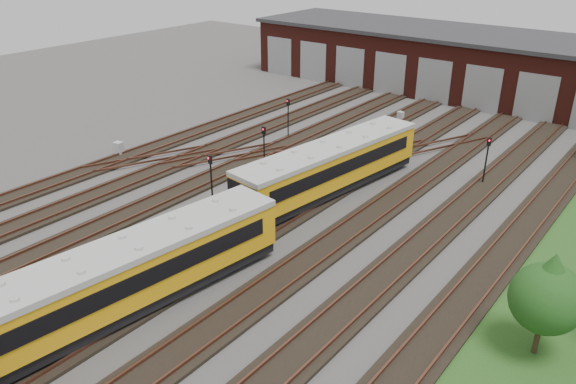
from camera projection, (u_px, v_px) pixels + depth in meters
The scene contains 14 objects.
ground at pixel (207, 240), 32.31m from camera, with size 120.00×120.00×0.00m, color #413E3C.
track_network at pixel (213, 233), 32.78m from camera, with size 30.40×70.00×0.33m.
maintenance_shed at pixel (476, 64), 59.41m from camera, with size 51.00×12.50×6.35m.
metro_train at pixel (135, 272), 25.76m from camera, with size 4.68×47.51×3.16m.
signal_mast_0 at pixel (211, 175), 34.99m from camera, with size 0.31×0.30×3.62m.
signal_mast_1 at pixel (288, 114), 46.88m from camera, with size 0.29×0.27×3.46m.
signal_mast_2 at pixel (264, 144), 40.28m from camera, with size 0.29×0.27×3.50m.
signal_mast_3 at pixel (487, 155), 38.37m from camera, with size 0.32×0.30×3.44m.
relay_cabinet_0 at pixel (119, 149), 44.07m from camera, with size 0.66×0.55×1.09m, color #B8BCBE.
relay_cabinet_1 at pixel (400, 116), 51.97m from camera, with size 0.53×0.44×0.89m, color #B8BCBE.
relay_cabinet_2 at pixel (180, 221), 33.27m from camera, with size 0.65×0.54×1.08m, color #B8BCBE.
relay_cabinet_3 at pixel (362, 166), 41.17m from camera, with size 0.55×0.46×0.92m, color #B8BCBE.
relay_cabinet_4 at pixel (348, 179), 38.67m from camera, with size 0.68×0.57×1.13m, color #B8BCBE.
tree_3 at pixel (548, 291), 22.37m from camera, with size 2.96×2.96×4.91m.
Camera 1 is at (20.94, -19.22, 16.29)m, focal length 35.00 mm.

